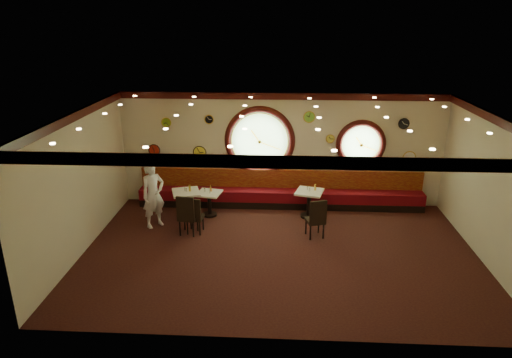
# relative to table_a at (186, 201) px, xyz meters

# --- Properties ---
(floor) EXTENTS (9.00, 6.00, 0.00)m
(floor) POSITION_rel_table_a_xyz_m (2.50, -1.79, -0.48)
(floor) COLOR black
(floor) RESTS_ON ground
(ceiling) EXTENTS (9.00, 6.00, 0.02)m
(ceiling) POSITION_rel_table_a_xyz_m (2.50, -1.79, 2.72)
(ceiling) COLOR gold
(ceiling) RESTS_ON wall_back
(wall_back) EXTENTS (9.00, 0.02, 3.20)m
(wall_back) POSITION_rel_table_a_xyz_m (2.50, 1.21, 1.12)
(wall_back) COLOR beige
(wall_back) RESTS_ON floor
(wall_front) EXTENTS (9.00, 0.02, 3.20)m
(wall_front) POSITION_rel_table_a_xyz_m (2.50, -4.79, 1.12)
(wall_front) COLOR beige
(wall_front) RESTS_ON floor
(wall_left) EXTENTS (0.02, 6.00, 3.20)m
(wall_left) POSITION_rel_table_a_xyz_m (-2.00, -1.79, 1.12)
(wall_left) COLOR beige
(wall_left) RESTS_ON floor
(wall_right) EXTENTS (0.02, 6.00, 3.20)m
(wall_right) POSITION_rel_table_a_xyz_m (7.00, -1.79, 1.12)
(wall_right) COLOR beige
(wall_right) RESTS_ON floor
(molding_back) EXTENTS (9.00, 0.10, 0.18)m
(molding_back) POSITION_rel_table_a_xyz_m (2.50, 1.16, 2.63)
(molding_back) COLOR #360B09
(molding_back) RESTS_ON wall_back
(molding_front) EXTENTS (9.00, 0.10, 0.18)m
(molding_front) POSITION_rel_table_a_xyz_m (2.50, -4.74, 2.63)
(molding_front) COLOR #360B09
(molding_front) RESTS_ON wall_back
(molding_left) EXTENTS (0.10, 6.00, 0.18)m
(molding_left) POSITION_rel_table_a_xyz_m (-1.95, -1.79, 2.63)
(molding_left) COLOR #360B09
(molding_left) RESTS_ON wall_back
(molding_right) EXTENTS (0.10, 6.00, 0.18)m
(molding_right) POSITION_rel_table_a_xyz_m (6.95, -1.79, 2.63)
(molding_right) COLOR #360B09
(molding_right) RESTS_ON wall_back
(banquette_base) EXTENTS (8.00, 0.55, 0.20)m
(banquette_base) POSITION_rel_table_a_xyz_m (2.50, 0.93, -0.38)
(banquette_base) COLOR black
(banquette_base) RESTS_ON floor
(banquette_seat) EXTENTS (8.00, 0.55, 0.30)m
(banquette_seat) POSITION_rel_table_a_xyz_m (2.50, 0.93, -0.13)
(banquette_seat) COLOR #580710
(banquette_seat) RESTS_ON banquette_base
(banquette_back) EXTENTS (8.00, 0.10, 0.55)m
(banquette_back) POSITION_rel_table_a_xyz_m (2.50, 1.15, 0.27)
(banquette_back) COLOR #60070A
(banquette_back) RESTS_ON wall_back
(porthole_left_glass) EXTENTS (1.66, 0.02, 1.66)m
(porthole_left_glass) POSITION_rel_table_a_xyz_m (1.90, 1.21, 1.37)
(porthole_left_glass) COLOR #82B36B
(porthole_left_glass) RESTS_ON wall_back
(porthole_left_frame) EXTENTS (1.98, 0.18, 1.98)m
(porthole_left_frame) POSITION_rel_table_a_xyz_m (1.90, 1.19, 1.37)
(porthole_left_frame) COLOR #360B09
(porthole_left_frame) RESTS_ON wall_back
(porthole_left_ring) EXTENTS (1.61, 0.03, 1.61)m
(porthole_left_ring) POSITION_rel_table_a_xyz_m (1.90, 1.16, 1.37)
(porthole_left_ring) COLOR gold
(porthole_left_ring) RESTS_ON wall_back
(porthole_right_glass) EXTENTS (1.10, 0.02, 1.10)m
(porthole_right_glass) POSITION_rel_table_a_xyz_m (4.70, 1.21, 1.32)
(porthole_right_glass) COLOR #82B36B
(porthole_right_glass) RESTS_ON wall_back
(porthole_right_frame) EXTENTS (1.38, 0.18, 1.38)m
(porthole_right_frame) POSITION_rel_table_a_xyz_m (4.70, 1.19, 1.32)
(porthole_right_frame) COLOR #360B09
(porthole_right_frame) RESTS_ON wall_back
(porthole_right_ring) EXTENTS (1.09, 0.03, 1.09)m
(porthole_right_ring) POSITION_rel_table_a_xyz_m (4.70, 1.16, 1.32)
(porthole_right_ring) COLOR gold
(porthole_right_ring) RESTS_ON wall_back
(wall_clock_0) EXTENTS (0.28, 0.03, 0.28)m
(wall_clock_0) POSITION_rel_table_a_xyz_m (5.80, 1.17, 1.92)
(wall_clock_0) COLOR black
(wall_clock_0) RESTS_ON wall_back
(wall_clock_1) EXTENTS (0.20, 0.03, 0.20)m
(wall_clock_1) POSITION_rel_table_a_xyz_m (0.60, 1.17, 0.72)
(wall_clock_1) COLOR white
(wall_clock_1) RESTS_ON wall_back
(wall_clock_2) EXTENTS (0.36, 0.03, 0.36)m
(wall_clock_2) POSITION_rel_table_a_xyz_m (0.20, 1.17, 1.02)
(wall_clock_2) COLOR yellow
(wall_clock_2) RESTS_ON wall_back
(wall_clock_3) EXTENTS (0.32, 0.03, 0.32)m
(wall_clock_3) POSITION_rel_table_a_xyz_m (-1.10, 1.17, 1.07)
(wall_clock_3) COLOR red
(wall_clock_3) RESTS_ON wall_back
(wall_clock_4) EXTENTS (0.30, 0.03, 0.30)m
(wall_clock_4) POSITION_rel_table_a_xyz_m (3.25, 1.17, 2.07)
(wall_clock_4) COLOR #7EC93E
(wall_clock_4) RESTS_ON wall_back
(wall_clock_5) EXTENTS (0.26, 0.03, 0.26)m
(wall_clock_5) POSITION_rel_table_a_xyz_m (-0.70, 1.17, 1.87)
(wall_clock_5) COLOR #8BB824
(wall_clock_5) RESTS_ON wall_back
(wall_clock_6) EXTENTS (0.22, 0.03, 0.22)m
(wall_clock_6) POSITION_rel_table_a_xyz_m (3.85, 1.17, 1.47)
(wall_clock_6) COLOR #DAD148
(wall_clock_6) RESTS_ON wall_back
(wall_clock_7) EXTENTS (0.24, 0.03, 0.24)m
(wall_clock_7) POSITION_rel_table_a_xyz_m (3.35, 1.17, 0.72)
(wall_clock_7) COLOR #D74219
(wall_clock_7) RESTS_ON wall_back
(wall_clock_8) EXTENTS (0.24, 0.03, 0.24)m
(wall_clock_8) POSITION_rel_table_a_xyz_m (0.50, 1.17, 1.97)
(wall_clock_8) COLOR black
(wall_clock_8) RESTS_ON wall_back
(wall_clock_9) EXTENTS (0.34, 0.03, 0.34)m
(wall_clock_9) POSITION_rel_table_a_xyz_m (6.05, 1.17, 0.97)
(wall_clock_9) COLOR white
(wall_clock_9) RESTS_ON wall_back
(table_a) EXTENTS (0.87, 0.87, 0.76)m
(table_a) POSITION_rel_table_a_xyz_m (0.00, 0.00, 0.00)
(table_a) COLOR black
(table_a) RESTS_ON floor
(table_b) EXTENTS (0.71, 0.71, 0.67)m
(table_b) POSITION_rel_table_a_xyz_m (0.59, 0.19, -0.06)
(table_b) COLOR black
(table_b) RESTS_ON floor
(table_c) EXTENTS (0.83, 0.83, 0.75)m
(table_c) POSITION_rel_table_a_xyz_m (3.27, 0.24, -0.01)
(table_c) COLOR black
(table_c) RESTS_ON floor
(chair_a) EXTENTS (0.50, 0.50, 0.65)m
(chair_a) POSITION_rel_table_a_xyz_m (0.22, -1.01, 0.12)
(chair_a) COLOR black
(chair_a) RESTS_ON floor
(chair_b) EXTENTS (0.44, 0.44, 0.60)m
(chair_b) POSITION_rel_table_a_xyz_m (0.37, -0.93, 0.07)
(chair_b) COLOR black
(chair_b) RESTS_ON floor
(chair_c) EXTENTS (0.53, 0.53, 0.63)m
(chair_c) POSITION_rel_table_a_xyz_m (3.38, -1.00, 0.10)
(chair_c) COLOR black
(chair_c) RESTS_ON floor
(condiment_a_salt) EXTENTS (0.03, 0.03, 0.09)m
(condiment_a_salt) POSITION_rel_table_a_xyz_m (-0.03, 0.01, 0.33)
(condiment_a_salt) COLOR silver
(condiment_a_salt) RESTS_ON table_a
(condiment_b_salt) EXTENTS (0.03, 0.03, 0.10)m
(condiment_b_salt) POSITION_rel_table_a_xyz_m (0.46, 0.23, 0.24)
(condiment_b_salt) COLOR silver
(condiment_b_salt) RESTS_ON table_b
(condiment_c_salt) EXTENTS (0.04, 0.04, 0.10)m
(condiment_c_salt) POSITION_rel_table_a_xyz_m (3.22, 0.34, 0.32)
(condiment_c_salt) COLOR silver
(condiment_c_salt) RESTS_ON table_c
(condiment_a_pepper) EXTENTS (0.03, 0.03, 0.09)m
(condiment_a_pepper) POSITION_rel_table_a_xyz_m (0.02, -0.02, 0.33)
(condiment_a_pepper) COLOR silver
(condiment_a_pepper) RESTS_ON table_a
(condiment_b_pepper) EXTENTS (0.03, 0.03, 0.09)m
(condiment_b_pepper) POSITION_rel_table_a_xyz_m (0.62, 0.13, 0.24)
(condiment_b_pepper) COLOR silver
(condiment_b_pepper) RESTS_ON table_b
(condiment_c_pepper) EXTENTS (0.03, 0.03, 0.09)m
(condiment_c_pepper) POSITION_rel_table_a_xyz_m (3.27, 0.22, 0.31)
(condiment_c_pepper) COLOR silver
(condiment_c_pepper) RESTS_ON table_c
(condiment_a_bottle) EXTENTS (0.05, 0.05, 0.17)m
(condiment_a_bottle) POSITION_rel_table_a_xyz_m (0.10, 0.02, 0.37)
(condiment_a_bottle) COLOR gold
(condiment_a_bottle) RESTS_ON table_a
(condiment_b_bottle) EXTENTS (0.05, 0.05, 0.17)m
(condiment_b_bottle) POSITION_rel_table_a_xyz_m (0.62, 0.28, 0.28)
(condiment_b_bottle) COLOR orange
(condiment_b_bottle) RESTS_ON table_b
(condiment_c_bottle) EXTENTS (0.05, 0.05, 0.17)m
(condiment_c_bottle) POSITION_rel_table_a_xyz_m (3.43, 0.31, 0.35)
(condiment_c_bottle) COLOR gold
(condiment_c_bottle) RESTS_ON table_c
(waiter) EXTENTS (0.73, 0.74, 1.72)m
(waiter) POSITION_rel_table_a_xyz_m (-0.72, -0.54, 0.38)
(waiter) COLOR white
(waiter) RESTS_ON floor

